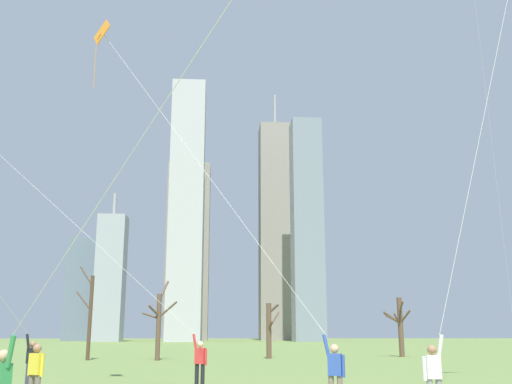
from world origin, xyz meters
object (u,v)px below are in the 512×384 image
bare_tree_center (90,314)px  bystander_watching_nearby (35,373)px  kite_flyer_midfield_center_orange (270,278)px  kite_flyer_midfield_left_white (11,331)px  kite_flyer_foreground_right_red (475,169)px  bare_tree_left_of_center (159,321)px  distant_kite_high_overhead_yellow (477,17)px  kite_flyer_far_back_teal (170,331)px  bare_tree_far_right_edge (400,325)px  kite_flyer_midfield_right_blue (79,269)px  bare_tree_right_of_center (269,329)px

bare_tree_center → bystander_watching_nearby: bearing=-80.8°
kite_flyer_midfield_center_orange → kite_flyer_midfield_left_white: (-8.45, 4.68, -1.44)m
kite_flyer_foreground_right_red → bare_tree_left_of_center: size_ratio=3.85×
kite_flyer_midfield_left_white → bare_tree_left_of_center: bearing=82.8°
kite_flyer_midfield_left_white → bystander_watching_nearby: kite_flyer_midfield_left_white is taller
kite_flyer_midfield_center_orange → distant_kite_high_overhead_yellow: (14.89, 16.66, 18.25)m
kite_flyer_midfield_left_white → kite_flyer_far_back_teal: 5.35m
bare_tree_center → bare_tree_far_right_edge: size_ratio=1.42×
kite_flyer_foreground_right_red → kite_flyer_midfield_left_white: kite_flyer_foreground_right_red is taller
kite_flyer_midfield_left_white → distant_kite_high_overhead_yellow: 32.80m
distant_kite_high_overhead_yellow → bare_tree_left_of_center: bearing=152.7°
kite_flyer_midfield_left_white → bare_tree_far_right_edge: size_ratio=1.84×
kite_flyer_midfield_center_orange → bystander_watching_nearby: bearing=-178.5°
kite_flyer_midfield_left_white → bystander_watching_nearby: (2.31, -4.83, -1.05)m
kite_flyer_foreground_right_red → kite_flyer_far_back_teal: 11.75m
kite_flyer_midfield_left_white → bare_tree_center: kite_flyer_midfield_left_white is taller
kite_flyer_midfield_left_white → distant_kite_high_overhead_yellow: size_ratio=0.33×
kite_flyer_midfield_center_orange → bystander_watching_nearby: kite_flyer_midfield_center_orange is taller
kite_flyer_foreground_right_red → distant_kite_high_overhead_yellow: bearing=62.5°
distant_kite_high_overhead_yellow → bare_tree_far_right_edge: bearing=94.8°
kite_flyer_midfield_right_blue → bare_tree_far_right_edge: bearing=66.3°
kite_flyer_foreground_right_red → bare_tree_right_of_center: size_ratio=5.32×
kite_flyer_midfield_right_blue → bare_tree_right_of_center: 37.28m
kite_flyer_midfield_center_orange → kite_flyer_midfield_right_blue: kite_flyer_midfield_right_blue is taller
distant_kite_high_overhead_yellow → bare_tree_far_right_edge: size_ratio=5.59×
kite_flyer_midfield_center_orange → kite_flyer_far_back_teal: size_ratio=1.28×
bare_tree_left_of_center → kite_flyer_midfield_center_orange: bearing=-78.4°
kite_flyer_foreground_right_red → distant_kite_high_overhead_yellow: (9.59, 18.43, 15.50)m
kite_flyer_midfield_center_orange → kite_flyer_midfield_right_blue: size_ratio=0.91×
kite_flyer_midfield_left_white → bare_tree_far_right_edge: (22.04, 27.64, 0.58)m
kite_flyer_midfield_right_blue → bare_tree_center: bearing=101.4°
kite_flyer_midfield_right_blue → kite_flyer_far_back_teal: kite_flyer_midfield_right_blue is taller
bare_tree_left_of_center → bare_tree_far_right_edge: bearing=14.9°
bystander_watching_nearby → bare_tree_left_of_center: bare_tree_left_of_center is taller
distant_kite_high_overhead_yellow → kite_flyer_far_back_teal: bearing=-147.7°
kite_flyer_midfield_left_white → bare_tree_left_of_center: kite_flyer_midfield_left_white is taller
bare_tree_center → bare_tree_left_of_center: bearing=-7.2°
kite_flyer_midfield_left_white → bare_tree_center: (-2.23, 23.19, 1.29)m
kite_flyer_foreground_right_red → distant_kite_high_overhead_yellow: distant_kite_high_overhead_yellow is taller
bare_tree_left_of_center → kite_flyer_midfield_right_blue: bearing=-86.7°
kite_flyer_midfield_center_orange → bystander_watching_nearby: 6.63m
kite_flyer_foreground_right_red → bare_tree_far_right_edge: kite_flyer_foreground_right_red is taller
kite_flyer_midfield_left_white → kite_flyer_midfield_right_blue: bearing=-67.7°
distant_kite_high_overhead_yellow → kite_flyer_midfield_right_blue: bearing=-128.1°
kite_flyer_foreground_right_red → kite_flyer_midfield_left_white: size_ratio=2.52×
kite_flyer_midfield_right_blue → kite_flyer_midfield_left_white: (-4.80, 11.67, -0.93)m
bare_tree_center → bare_tree_right_of_center: bearing=8.1°
kite_flyer_foreground_right_red → kite_flyer_far_back_teal: size_ratio=2.09×
bare_tree_left_of_center → bare_tree_center: bearing=172.8°
kite_flyer_far_back_teal → bare_tree_far_right_edge: (16.72, 27.05, 0.56)m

